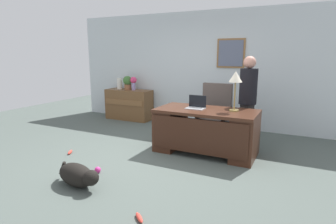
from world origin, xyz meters
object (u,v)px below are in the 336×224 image
(laptop, at_px, (196,105))
(potted_plant, at_px, (128,82))
(desk, at_px, (205,130))
(person_standing, at_px, (248,101))
(dog_toy_bone, at_px, (139,218))
(dog_toy_plush, at_px, (70,152))
(dog_lying, at_px, (78,175))
(vase_empty, at_px, (120,84))
(desk_lamp, at_px, (236,79))
(vase_with_flowers, at_px, (134,82))
(dog_toy_ball, at_px, (98,170))
(armchair, at_px, (214,115))
(credenza, at_px, (129,104))

(laptop, xyz_separation_m, potted_plant, (-2.51, 1.54, 0.16))
(desk, xyz_separation_m, person_standing, (0.56, 0.73, 0.45))
(dog_toy_bone, bearing_deg, dog_toy_plush, 151.65)
(dog_lying, distance_m, potted_plant, 4.01)
(vase_empty, height_order, dog_toy_plush, vase_empty)
(desk_lamp, xyz_separation_m, dog_toy_plush, (-2.56, -1.21, -1.28))
(desk, distance_m, desk_lamp, 1.00)
(vase_with_flowers, height_order, dog_toy_ball, vase_with_flowers)
(desk, relative_size, vase_with_flowers, 5.03)
(dog_toy_bone, bearing_deg, desk, 91.39)
(laptop, xyz_separation_m, vase_with_flowers, (-2.32, 1.54, 0.18))
(desk, bearing_deg, dog_toy_plush, -152.54)
(vase_with_flowers, bearing_deg, desk_lamp, -26.49)
(desk, distance_m, armchair, 0.89)
(armchair, distance_m, desk_lamp, 1.25)
(vase_empty, relative_size, dog_toy_bone, 1.50)
(desk, height_order, vase_empty, vase_empty)
(armchair, distance_m, dog_lying, 3.02)
(credenza, height_order, dog_toy_bone, credenza)
(vase_empty, bearing_deg, dog_lying, -62.04)
(person_standing, relative_size, dog_toy_ball, 18.30)
(vase_empty, height_order, potted_plant, potted_plant)
(credenza, height_order, armchair, armchair)
(armchair, bearing_deg, dog_lying, -108.70)
(armchair, xyz_separation_m, dog_toy_ball, (-1.02, -2.40, -0.45))
(credenza, relative_size, vase_empty, 4.17)
(dog_toy_ball, bearing_deg, dog_toy_bone, -32.06)
(laptop, distance_m, dog_toy_bone, 2.47)
(credenza, relative_size, dog_lying, 1.59)
(vase_with_flowers, bearing_deg, dog_lying, -67.88)
(potted_plant, height_order, dog_toy_bone, potted_plant)
(dog_toy_ball, height_order, dog_toy_plush, dog_toy_ball)
(laptop, height_order, dog_toy_ball, laptop)
(person_standing, xyz_separation_m, dog_toy_bone, (-0.50, -2.99, -0.84))
(desk_lamp, height_order, dog_toy_plush, desk_lamp)
(desk, relative_size, dog_toy_bone, 8.76)
(dog_toy_ball, distance_m, dog_toy_plush, 1.07)
(dog_lying, relative_size, dog_toy_bone, 3.93)
(laptop, relative_size, desk_lamp, 0.48)
(credenza, height_order, potted_plant, potted_plant)
(desk, distance_m, dog_lying, 2.26)
(desk, height_order, dog_toy_ball, desk)
(vase_empty, xyz_separation_m, dog_toy_bone, (3.02, -3.86, -0.91))
(dog_lying, bearing_deg, vase_empty, 117.96)
(armchair, distance_m, vase_empty, 2.98)
(desk, height_order, person_standing, person_standing)
(vase_with_flowers, distance_m, potted_plant, 0.19)
(vase_empty, height_order, dog_toy_bone, vase_empty)
(laptop, bearing_deg, vase_with_flowers, 146.43)
(desk_lamp, bearing_deg, laptop, -175.04)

